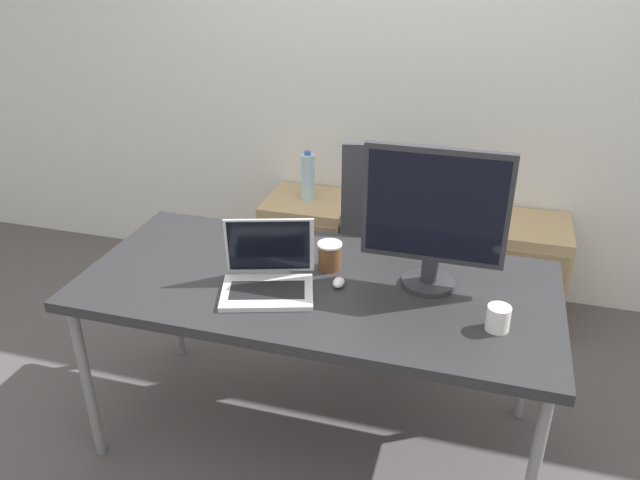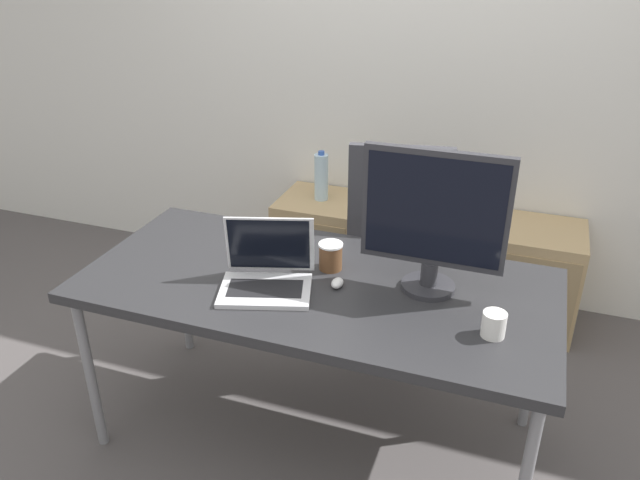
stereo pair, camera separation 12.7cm
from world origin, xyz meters
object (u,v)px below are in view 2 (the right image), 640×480
at_px(coffee_cup_white, 494,324).
at_px(water_bottle, 321,177).
at_px(mouse, 337,283).
at_px(coffee_cup_brown, 331,256).
at_px(monitor, 434,220).
at_px(laptop_center, 267,274).
at_px(cabinet_left, 321,243).
at_px(cabinet_right, 532,277).
at_px(office_chair, 396,269).

bearing_deg(coffee_cup_white, water_bottle, 128.86).
height_order(mouse, coffee_cup_brown, coffee_cup_brown).
height_order(water_bottle, monitor, monitor).
height_order(mouse, coffee_cup_white, coffee_cup_white).
bearing_deg(coffee_cup_brown, laptop_center, -129.86).
bearing_deg(cabinet_left, monitor, -53.56).
bearing_deg(laptop_center, mouse, 19.55).
bearing_deg(coffee_cup_white, cabinet_right, 84.38).
xyz_separation_m(cabinet_left, coffee_cup_white, (1.04, -1.29, 0.51)).
height_order(monitor, mouse, monitor).
bearing_deg(cabinet_right, laptop_center, -126.44).
xyz_separation_m(laptop_center, coffee_cup_brown, (0.17, 0.21, 0.00)).
relative_size(office_chair, laptop_center, 2.92).
bearing_deg(cabinet_left, coffee_cup_white, -51.10).
height_order(cabinet_left, monitor, monitor).
bearing_deg(monitor, office_chair, 111.57).
relative_size(monitor, mouse, 8.18).
bearing_deg(mouse, laptop_center, -160.45).
distance_m(cabinet_left, coffee_cup_brown, 1.24).
distance_m(office_chair, mouse, 0.83).
relative_size(mouse, coffee_cup_white, 0.75).
xyz_separation_m(cabinet_right, coffee_cup_white, (-0.13, -1.29, 0.51)).
height_order(laptop_center, monitor, monitor).
xyz_separation_m(office_chair, coffee_cup_white, (0.51, -0.88, 0.36)).
height_order(office_chair, cabinet_right, office_chair).
distance_m(cabinet_right, mouse, 1.44).
relative_size(water_bottle, mouse, 4.37).
bearing_deg(laptop_center, coffee_cup_white, -2.47).
bearing_deg(monitor, cabinet_left, 126.44).
bearing_deg(coffee_cup_brown, cabinet_left, 111.47).
bearing_deg(cabinet_left, mouse, -67.71).
bearing_deg(coffee_cup_brown, cabinet_right, 54.28).
bearing_deg(mouse, coffee_cup_white, -12.01).
height_order(water_bottle, coffee_cup_brown, coffee_cup_brown).
bearing_deg(coffee_cup_white, mouse, 167.99).
bearing_deg(water_bottle, laptop_center, -79.15).
distance_m(office_chair, cabinet_left, 0.69).
height_order(water_bottle, mouse, water_bottle).
relative_size(monitor, coffee_cup_brown, 4.90).
height_order(cabinet_right, laptop_center, laptop_center).
bearing_deg(cabinet_right, office_chair, -146.86).
distance_m(coffee_cup_white, coffee_cup_brown, 0.67).
distance_m(office_chair, water_bottle, 0.73).
bearing_deg(water_bottle, coffee_cup_brown, -68.57).
xyz_separation_m(monitor, coffee_cup_white, (0.25, -0.22, -0.23)).
height_order(office_chair, laptop_center, office_chair).
bearing_deg(office_chair, monitor, -68.43).
xyz_separation_m(cabinet_left, monitor, (0.79, -1.07, 0.74)).
distance_m(laptop_center, mouse, 0.26).
bearing_deg(laptop_center, office_chair, 70.91).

